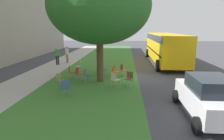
% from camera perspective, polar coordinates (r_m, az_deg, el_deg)
% --- Properties ---
extents(ground, '(80.00, 80.00, 0.00)m').
position_cam_1_polar(ground, '(13.81, 8.43, -2.23)').
color(ground, '#424247').
extents(grass_verge, '(48.00, 6.00, 0.01)m').
position_cam_1_polar(grass_verge, '(13.93, -4.81, -2.00)').
color(grass_verge, '#3D752D').
rests_on(grass_verge, ground).
extents(sidewalk_strip, '(48.00, 2.80, 0.01)m').
position_cam_1_polar(sidewalk_strip, '(15.24, -21.38, -1.57)').
color(sidewalk_strip, '#ADA89E').
rests_on(sidewalk_strip, ground).
extents(street_tree, '(6.35, 6.35, 7.11)m').
position_cam_1_polar(street_tree, '(12.40, -3.79, 18.37)').
color(street_tree, brown).
rests_on(street_tree, ground).
extents(chair_0, '(0.43, 0.43, 0.88)m').
position_cam_1_polar(chair_0, '(10.07, -13.56, -4.91)').
color(chair_0, '#335184').
rests_on(chair_0, ground).
extents(chair_1, '(0.54, 0.55, 0.88)m').
position_cam_1_polar(chair_1, '(13.39, 1.01, -0.28)').
color(chair_1, '#C64C1E').
rests_on(chair_1, ground).
extents(chair_2, '(0.47, 0.48, 0.88)m').
position_cam_1_polar(chair_2, '(13.04, -9.91, -0.81)').
color(chair_2, '#B7332D').
rests_on(chair_2, ground).
extents(chair_3, '(0.55, 0.56, 0.88)m').
position_cam_1_polar(chair_3, '(13.98, 3.32, 0.24)').
color(chair_3, '#C64C1E').
rests_on(chair_3, ground).
extents(chair_4, '(0.54, 0.54, 0.88)m').
position_cam_1_polar(chair_4, '(11.65, 5.13, -2.26)').
color(chair_4, brown).
rests_on(chair_4, ground).
extents(chair_5, '(0.51, 0.52, 0.88)m').
position_cam_1_polar(chair_5, '(15.60, -9.61, 1.36)').
color(chair_5, beige).
rests_on(chair_5, ground).
extents(chair_6, '(0.59, 0.59, 0.88)m').
position_cam_1_polar(chair_6, '(11.36, 0.85, -2.59)').
color(chair_6, beige).
rests_on(chair_6, ground).
extents(chair_7, '(0.48, 0.48, 0.88)m').
position_cam_1_polar(chair_7, '(13.67, -12.11, -0.29)').
color(chair_7, '#B7332D').
rests_on(chair_7, ground).
extents(chair_8, '(0.51, 0.52, 0.88)m').
position_cam_1_polar(chair_8, '(12.52, -7.57, -1.28)').
color(chair_8, '#335184').
rests_on(chair_8, ground).
extents(chair_9, '(0.57, 0.56, 0.88)m').
position_cam_1_polar(chair_9, '(11.54, -15.17, -2.79)').
color(chair_9, olive).
rests_on(chair_9, ground).
extents(chair_10, '(0.58, 0.58, 0.88)m').
position_cam_1_polar(chair_10, '(14.45, -3.06, 0.65)').
color(chair_10, '#335184').
rests_on(chair_10, ground).
extents(parked_car, '(3.70, 1.92, 1.65)m').
position_cam_1_polar(parked_car, '(8.44, 26.81, -7.06)').
color(parked_car, silver).
rests_on(parked_car, ground).
extents(school_bus, '(10.40, 2.80, 2.88)m').
position_cam_1_polar(school_bus, '(19.90, 15.48, 7.05)').
color(school_bus, yellow).
rests_on(school_bus, ground).
extents(pedestrian_0, '(0.39, 0.40, 1.69)m').
position_cam_1_polar(pedestrian_0, '(19.05, -15.98, 4.28)').
color(pedestrian_0, black).
rests_on(pedestrian_0, ground).
extents(pedestrian_1, '(0.38, 0.23, 1.69)m').
position_cam_1_polar(pedestrian_1, '(19.81, -13.21, 4.72)').
color(pedestrian_1, '#726659').
rests_on(pedestrian_1, ground).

